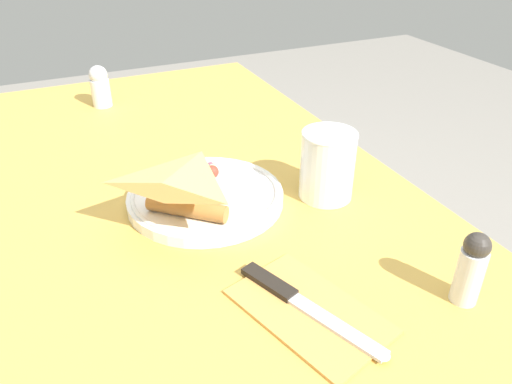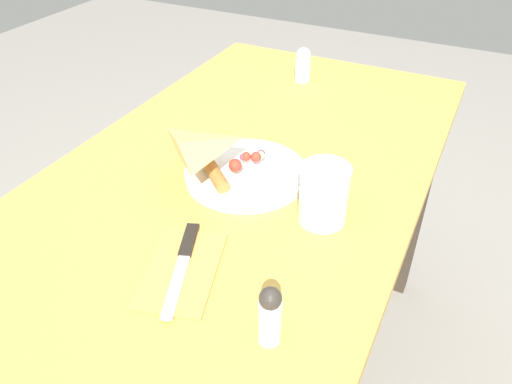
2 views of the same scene
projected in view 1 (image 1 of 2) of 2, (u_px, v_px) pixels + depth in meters
dining_table at (186, 247)px, 0.82m from camera, size 1.16×0.67×0.72m
plate_pizza at (205, 195)px, 0.72m from camera, size 0.23×0.23×0.05m
milk_glass at (327, 167)px, 0.72m from camera, size 0.08×0.08×0.10m
napkin_folded at (309, 311)px, 0.54m from camera, size 0.19×0.15×0.00m
butter_knife at (302, 303)px, 0.54m from camera, size 0.19×0.09×0.01m
salt_shaker at (100, 86)px, 1.04m from camera, size 0.04×0.04×0.09m
pepper_shaker at (471, 268)px, 0.53m from camera, size 0.03×0.03×0.09m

